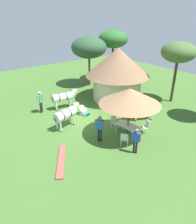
% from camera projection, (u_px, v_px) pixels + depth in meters
% --- Properties ---
extents(ground_plane, '(36.00, 36.00, 0.00)m').
position_uv_depth(ground_plane, '(84.00, 120.00, 15.58)').
color(ground_plane, '#42692C').
extents(thatched_hut, '(5.51, 5.51, 4.51)m').
position_uv_depth(thatched_hut, '(117.00, 71.00, 18.25)').
color(thatched_hut, beige).
rests_on(thatched_hut, ground_plane).
extents(shade_umbrella, '(3.73, 3.73, 3.17)m').
position_uv_depth(shade_umbrella, '(130.00, 96.00, 12.50)').
color(shade_umbrella, brown).
rests_on(shade_umbrella, ground_plane).
extents(patio_dining_table, '(1.48, 0.92, 0.74)m').
position_uv_depth(patio_dining_table, '(128.00, 126.00, 13.37)').
color(patio_dining_table, silver).
rests_on(patio_dining_table, ground_plane).
extents(patio_chair_near_hut, '(0.60, 0.60, 0.90)m').
position_uv_depth(patio_chair_near_hut, '(125.00, 139.00, 12.34)').
color(patio_chair_near_hut, silver).
rests_on(patio_chair_near_hut, ground_plane).
extents(patio_chair_near_lawn, '(0.57, 0.56, 0.90)m').
position_uv_depth(patio_chair_near_lawn, '(146.00, 126.00, 13.69)').
color(patio_chair_near_lawn, white).
rests_on(patio_chair_near_lawn, ground_plane).
extents(patio_chair_east_end, '(0.42, 0.44, 0.90)m').
position_uv_depth(patio_chair_east_end, '(114.00, 121.00, 14.31)').
color(patio_chair_east_end, silver).
rests_on(patio_chair_east_end, ground_plane).
extents(guest_beside_umbrella, '(0.50, 0.37, 1.55)m').
position_uv_depth(guest_beside_umbrella, '(136.00, 139.00, 11.58)').
color(guest_beside_umbrella, black).
rests_on(guest_beside_umbrella, ground_plane).
extents(guest_behind_table, '(0.49, 0.46, 1.70)m').
position_uv_depth(guest_behind_table, '(100.00, 126.00, 12.64)').
color(guest_behind_table, black).
rests_on(guest_behind_table, ground_plane).
extents(standing_watcher, '(0.43, 0.54, 1.74)m').
position_uv_depth(standing_watcher, '(40.00, 100.00, 16.31)').
color(standing_watcher, black).
rests_on(standing_watcher, ground_plane).
extents(striped_lounge_chair, '(0.91, 0.73, 0.65)m').
position_uv_depth(striped_lounge_chair, '(84.00, 112.00, 16.25)').
color(striped_lounge_chair, '#217AB9').
rests_on(striped_lounge_chair, ground_plane).
extents(zebra_nearest_camera, '(1.00, 2.25, 1.51)m').
position_uv_depth(zebra_nearest_camera, '(66.00, 114.00, 14.22)').
color(zebra_nearest_camera, silver).
rests_on(zebra_nearest_camera, ground_plane).
extents(zebra_by_umbrella, '(1.35, 2.08, 1.54)m').
position_uv_depth(zebra_by_umbrella, '(143.00, 107.00, 15.25)').
color(zebra_by_umbrella, silver).
rests_on(zebra_by_umbrella, ground_plane).
extents(zebra_toward_hut, '(0.86, 2.27, 1.50)m').
position_uv_depth(zebra_toward_hut, '(63.00, 97.00, 17.08)').
color(zebra_toward_hut, silver).
rests_on(zebra_toward_hut, ground_plane).
extents(acacia_tree_left_background, '(2.79, 2.79, 5.07)m').
position_uv_depth(acacia_tree_left_background, '(179.00, 53.00, 17.04)').
color(acacia_tree_left_background, '#433524').
rests_on(acacia_tree_left_background, ground_plane).
extents(acacia_tree_behind_hut, '(3.18, 3.18, 5.44)m').
position_uv_depth(acacia_tree_behind_hut, '(113.00, 39.00, 22.86)').
color(acacia_tree_behind_hut, '#512E27').
rests_on(acacia_tree_behind_hut, ground_plane).
extents(acacia_tree_right_background, '(3.55, 3.55, 4.98)m').
position_uv_depth(acacia_tree_right_background, '(89.00, 48.00, 21.26)').
color(acacia_tree_right_background, '#4E372B').
rests_on(acacia_tree_right_background, ground_plane).
extents(brick_patio_kerb, '(2.55, 1.82, 0.08)m').
position_uv_depth(brick_patio_kerb, '(61.00, 161.00, 11.29)').
color(brick_patio_kerb, '#994F43').
rests_on(brick_patio_kerb, ground_plane).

